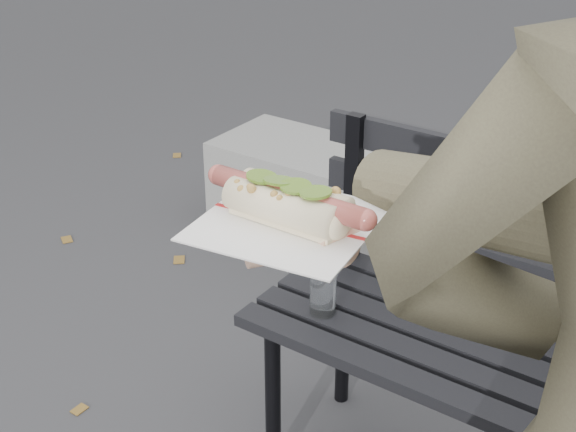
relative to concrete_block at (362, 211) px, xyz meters
name	(u,v)px	position (x,y,z in m)	size (l,w,h in m)	color
concrete_block	(362,211)	(0.00, 0.00, 0.00)	(1.20, 0.40, 0.40)	slate
held_hotdog	(481,219)	(1.05, -1.64, 0.98)	(0.64, 0.30, 0.20)	#433C2C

